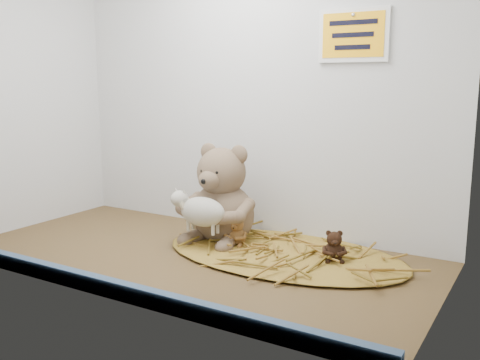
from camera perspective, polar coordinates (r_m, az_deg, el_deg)
The scene contains 8 objects.
alcove_shell at distance 136.73cm, azimuth -3.26°, elevation 11.08°, with size 120.40×60.20×90.40cm.
front_rail at distance 115.27cm, azimuth -13.77°, elevation -11.07°, with size 119.28×2.20×3.60cm, color #3E5677.
straw_bed at distance 137.03cm, azimuth 4.60°, elevation -7.80°, with size 64.55×37.48×1.25cm, color brown.
main_teddy at distance 145.71cm, azimuth -1.86°, elevation -1.42°, with size 21.75×22.96×26.97cm, color #7B624B, non-canonical shape.
toy_lamb at distance 138.57cm, azimuth -4.00°, elevation -3.41°, with size 16.71×10.20×10.80cm, color #B0AE9E, non-canonical shape.
mini_teddy_tan at distance 141.43cm, azimuth -0.33°, elevation -5.30°, with size 6.13×6.47×7.61cm, color brown, non-canonical shape.
mini_teddy_brown at distance 131.10cm, azimuth 10.00°, elevation -6.78°, with size 6.04×6.38×7.49cm, color black, non-canonical shape.
wall_sign at distance 142.12cm, azimuth 12.01°, elevation 14.89°, with size 16.00×1.20×11.00cm, color #ED9F0C.
Camera 1 is at (76.22, -104.51, 43.59)cm, focal length 40.00 mm.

